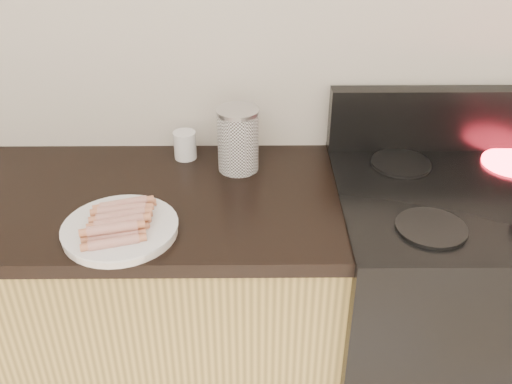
{
  "coord_description": "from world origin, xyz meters",
  "views": [
    {
      "loc": [
        0.16,
        0.33,
        1.74
      ],
      "look_at": [
        0.17,
        1.62,
        0.95
      ],
      "focal_mm": 40.0,
      "sensor_mm": 36.0,
      "label": 1
    }
  ],
  "objects_px": {
    "main_plate": "(120,230)",
    "mug": "(185,145)",
    "canister": "(238,140)",
    "side_plate": "(120,231)",
    "stove": "(447,315)"
  },
  "relations": [
    {
      "from": "main_plate",
      "to": "mug",
      "type": "height_order",
      "value": "mug"
    },
    {
      "from": "main_plate",
      "to": "side_plate",
      "type": "distance_m",
      "value": 0.0
    },
    {
      "from": "stove",
      "to": "side_plate",
      "type": "height_order",
      "value": "side_plate"
    },
    {
      "from": "main_plate",
      "to": "canister",
      "type": "bearing_deg",
      "value": 49.01
    },
    {
      "from": "main_plate",
      "to": "canister",
      "type": "height_order",
      "value": "canister"
    },
    {
      "from": "mug",
      "to": "stove",
      "type": "bearing_deg",
      "value": -16.34
    },
    {
      "from": "main_plate",
      "to": "mug",
      "type": "xyz_separation_m",
      "value": [
        0.13,
        0.41,
        0.03
      ]
    },
    {
      "from": "main_plate",
      "to": "side_plate",
      "type": "bearing_deg",
      "value": 180.0
    },
    {
      "from": "canister",
      "to": "mug",
      "type": "relative_size",
      "value": 2.22
    },
    {
      "from": "stove",
      "to": "side_plate",
      "type": "bearing_deg",
      "value": -170.22
    },
    {
      "from": "main_plate",
      "to": "stove",
      "type": "bearing_deg",
      "value": 9.8
    },
    {
      "from": "side_plate",
      "to": "mug",
      "type": "xyz_separation_m",
      "value": [
        0.13,
        0.41,
        0.04
      ]
    },
    {
      "from": "side_plate",
      "to": "mug",
      "type": "height_order",
      "value": "mug"
    },
    {
      "from": "canister",
      "to": "mug",
      "type": "distance_m",
      "value": 0.19
    },
    {
      "from": "mug",
      "to": "canister",
      "type": "bearing_deg",
      "value": -23.28
    }
  ]
}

